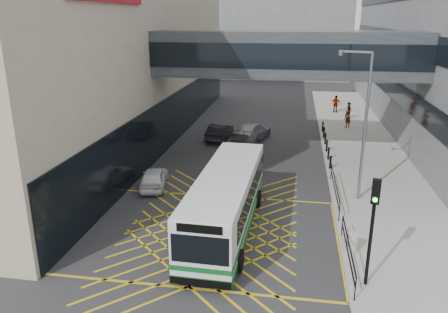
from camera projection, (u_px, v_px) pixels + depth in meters
The scene contains 18 objects.
ground at pixel (211, 233), 20.96m from camera, with size 120.00×120.00×0.00m, color #333335.
building_whsmith at pixel (34, 40), 36.29m from camera, with size 24.17×42.00×16.00m.
building_far at pixel (265, 22), 74.84m from camera, with size 28.00×16.00×18.00m, color gray.
skybridge at pixel (287, 54), 29.46m from camera, with size 20.00×4.10×3.00m.
pavement at pixel (362, 150), 33.64m from camera, with size 6.00×54.00×0.16m, color #A9A49B.
box_junction at pixel (211, 233), 20.96m from camera, with size 12.00×9.00×0.01m.
bus at pixel (227, 199), 20.90m from camera, with size 2.86×10.56×2.94m.
car_white at pixel (154, 177), 26.41m from camera, with size 1.61×3.94×1.25m, color white.
car_dark at pixel (220, 132), 36.67m from camera, with size 1.70×4.33×1.36m, color black.
car_silver at pixel (251, 131), 36.33m from camera, with size 2.12×5.03×1.57m, color gray.
traffic_light at pixel (373, 218), 15.75m from camera, with size 0.34×0.52×4.38m.
street_lamp at pixel (362, 118), 23.20m from camera, with size 1.80×0.79×8.08m.
litter_bin at pixel (352, 243), 18.92m from camera, with size 0.49×0.49×0.84m, color #ADA89E.
kerb_railings at pixel (340, 210), 21.42m from camera, with size 0.05×12.54×1.00m.
bollards at pixel (326, 142), 33.90m from camera, with size 0.14×10.14×0.90m.
pedestrian_a at pixel (348, 117), 39.86m from camera, with size 0.75×0.54×1.89m, color gray.
pedestrian_b at pixel (349, 111), 43.06m from camera, with size 0.83×0.48×1.69m, color gray.
pedestrian_c at pixel (336, 104), 46.14m from camera, with size 1.06×0.51×1.80m, color gray.
Camera 1 is at (3.68, -18.46, 9.96)m, focal length 35.00 mm.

